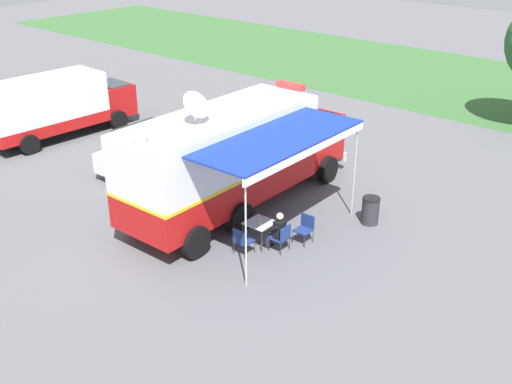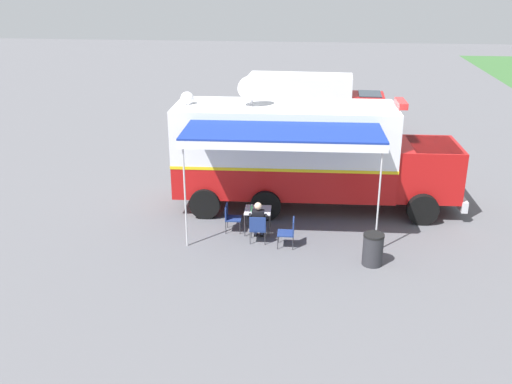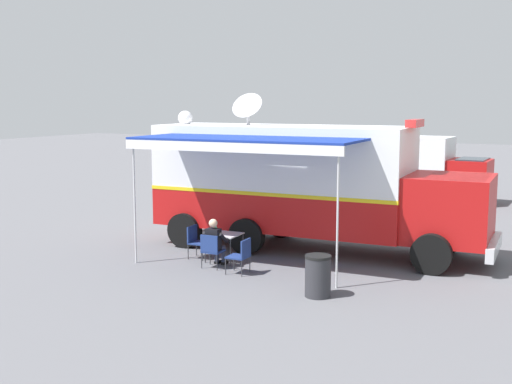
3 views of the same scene
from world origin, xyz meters
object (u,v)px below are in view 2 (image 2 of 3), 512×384
Objects in this scene: command_truck at (307,152)px; water_bottle at (252,208)px; folding_chair_at_table at (258,227)px; support_truck at (310,101)px; folding_chair_beside_table at (230,216)px; trash_bin at (373,249)px; folding_chair_spare_by_truck at (289,230)px; car_behind_truck at (313,144)px; seated_responder at (258,220)px; folding_table at (258,211)px.

water_bottle is at bearing -33.56° from command_truck.
water_bottle reaches higher than folding_chair_at_table.
command_truck is at bearing 146.44° from water_bottle.
water_bottle is 0.03× the size of support_truck.
folding_chair_beside_table is at bearing -129.02° from folding_chair_at_table.
water_bottle is 3.92m from trash_bin.
folding_chair_spare_by_truck is at bearing -6.88° from command_truck.
car_behind_truck is at bearing 177.98° from command_truck.
seated_responder is at bearing -11.10° from car_behind_truck.
folding_chair_spare_by_truck is (3.17, -0.38, -1.43)m from command_truck.
command_truck is at bearing 147.82° from folding_table.
command_truck is at bearing 155.00° from seated_responder.
folding_table is 0.19× the size of car_behind_truck.
seated_responder is (0.47, 0.25, -0.18)m from water_bottle.
command_truck is 11.00× the size of folding_chair_beside_table.
trash_bin is (1.66, 3.53, -0.38)m from water_bottle.
support_truck is (-10.81, -0.09, -0.56)m from command_truck.
water_bottle is 1.47m from folding_chair_spare_by_truck.
support_truck is (-13.98, 0.29, 0.87)m from folding_chair_spare_by_truck.
water_bottle is (2.37, -1.57, -1.11)m from command_truck.
folding_chair_at_table is at bearing 5.98° from folding_table.
command_truck is 11.00× the size of folding_chair_spare_by_truck.
car_behind_truck reaches higher than seated_responder.
command_truck is 11.00× the size of folding_chair_at_table.
command_truck reaches higher than folding_chair_spare_by_truck.
folding_chair_spare_by_truck is 7.95m from car_behind_truck.
support_truck is (-13.08, 2.16, 0.87)m from folding_chair_beside_table.
seated_responder is (-0.19, -0.01, 0.14)m from folding_chair_at_table.
support_truck reaches higher than folding_chair_spare_by_truck.
water_bottle is at bearing -49.89° from folding_table.
folding_chair_at_table is at bearing -10.79° from car_behind_truck.
trash_bin is at bearing 25.86° from command_truck.
folding_chair_at_table is 0.23m from seated_responder.
car_behind_truck is (-7.78, 1.48, 0.37)m from folding_chair_at_table.
folding_chair_beside_table and folding_chair_spare_by_truck have the same top height.
seated_responder is at bearing -178.03° from folding_chair_at_table.
folding_chair_at_table is 13.92m from support_truck.
folding_chair_at_table is 0.20× the size of car_behind_truck.
support_truck is at bearing -177.56° from car_behind_truck.
water_bottle is at bearing -151.85° from seated_responder.
folding_chair_beside_table is 4.56m from trash_bin.
water_bottle is at bearing 81.46° from folding_chair_beside_table.
folding_chair_at_table is (3.02, -1.31, -1.43)m from command_truck.
trash_bin is at bearing 11.50° from car_behind_truck.
seated_responder is at bearing 28.15° from water_bottle.
folding_chair_beside_table is at bearing -9.37° from support_truck.
folding_chair_spare_by_truck reaches higher than folding_table.
folding_chair_at_table is 1.00× the size of folding_chair_beside_table.
folding_chair_at_table is 3.42m from trash_bin.
car_behind_truck is at bearing 161.01° from folding_chair_beside_table.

